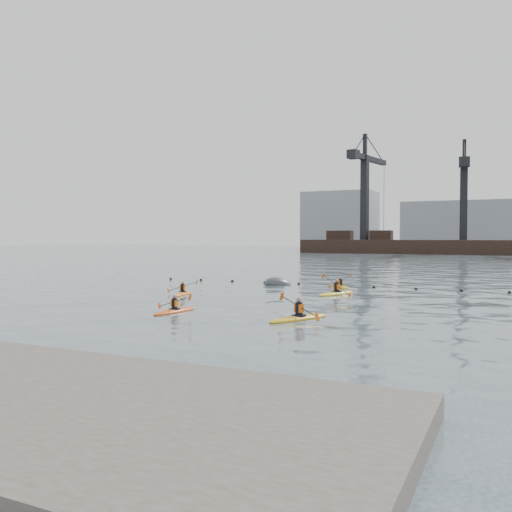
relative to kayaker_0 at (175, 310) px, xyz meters
The scene contains 10 objects.
ground 7.10m from the kayaker_0, 46.80° to the right, with size 400.00×400.00×0.00m, color #36464F.
float_line 17.90m from the kayaker_0, 75.90° to the left, with size 33.24×0.73×0.24m.
barge_pier 104.94m from the kayaker_0, 87.47° to the left, with size 72.00×19.30×29.50m.
skyline 145.56m from the kayaker_0, 87.20° to the left, with size 141.00×28.00×22.00m.
kayaker_0 is the anchor object (origin of this frame).
kayaker_1 6.43m from the kayaker_0, ahead, with size 2.29×3.53×1.28m.
kayaker_2 8.36m from the kayaker_0, 120.58° to the left, with size 2.05×3.10×1.09m.
kayaker_3 12.38m from the kayaker_0, 67.28° to the left, with size 2.36×3.53×1.46m.
kayaker_5 16.65m from the kayaker_0, 77.61° to the left, with size 2.35×2.45×1.13m.
mooring_buoy 16.40m from the kayaker_0, 94.97° to the left, with size 2.35×1.39×1.17m, color #424447.
Camera 1 is at (10.26, -17.08, 3.71)m, focal length 38.00 mm.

